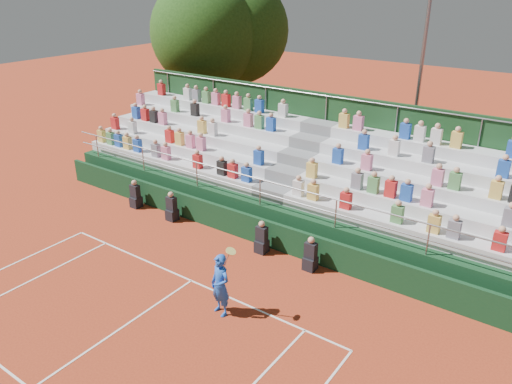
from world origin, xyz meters
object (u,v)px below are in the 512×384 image
Objects in this scene: tree_east at (236,31)px; floodlight_mast at (421,72)px; tennis_player at (220,285)px; tree_west at (206,33)px.

floodlight_mast is at bearing -11.33° from tree_east.
tennis_player is 0.25× the size of tree_east.
tree_east is (0.56, 1.99, 0.02)m from tree_west.
tree_east reaches higher than tennis_player.
tree_east is at bearing 74.17° from tree_west.
tennis_player is 0.26× the size of floodlight_mast.
tennis_player is 19.31m from tree_east.
floodlight_mast is at bearing -1.72° from tree_west.
tennis_player is at bearing -93.43° from floodlight_mast.
tree_west is (-11.55, 13.11, 4.89)m from tennis_player.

